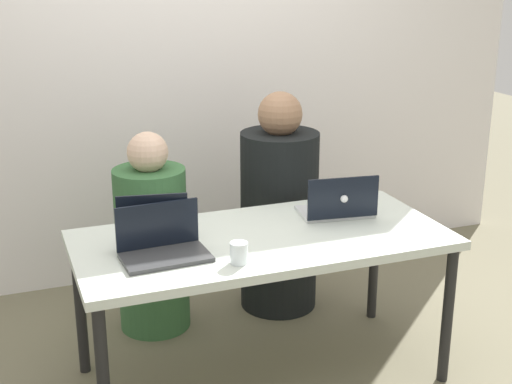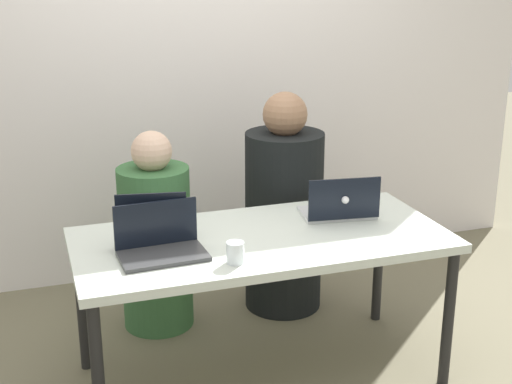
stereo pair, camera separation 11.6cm
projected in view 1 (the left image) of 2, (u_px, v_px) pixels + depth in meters
ground_plane at (262, 375)px, 3.36m from camera, size 12.00×12.00×0.00m
back_wall at (178, 53)px, 4.16m from camera, size 4.50×0.10×2.69m
desk at (262, 249)px, 3.16m from camera, size 1.65×0.76×0.71m
person_on_left at (152, 243)px, 3.68m from camera, size 0.42×0.42×1.06m
person_on_right at (279, 214)px, 3.90m from camera, size 0.45×0.45×1.21m
laptop_front_left at (163, 246)px, 2.91m from camera, size 0.36×0.25×0.21m
laptop_back_left at (153, 229)px, 3.08m from camera, size 0.33×0.29×0.23m
laptop_back_right at (337, 207)px, 3.37m from camera, size 0.37×0.27×0.21m
water_glass_left at (239, 254)px, 2.85m from camera, size 0.07×0.07×0.09m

